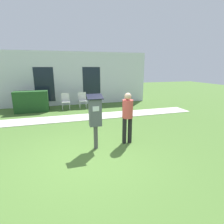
# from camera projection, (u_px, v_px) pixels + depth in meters

# --- Properties ---
(ground_plane) EXTENTS (40.00, 40.00, 0.00)m
(ground_plane) POSITION_uv_depth(u_px,v_px,m) (86.00, 157.00, 4.61)
(ground_plane) COLOR #476B2D
(sidewalk) EXTENTS (12.00, 1.10, 0.02)m
(sidewalk) POSITION_uv_depth(u_px,v_px,m) (74.00, 118.00, 8.13)
(sidewalk) COLOR beige
(sidewalk) RESTS_ON ground
(building_facade) EXTENTS (10.00, 0.26, 3.20)m
(building_facade) POSITION_uv_depth(u_px,v_px,m) (68.00, 79.00, 10.66)
(building_facade) COLOR silver
(building_facade) RESTS_ON ground
(parking_meter) EXTENTS (0.44, 0.31, 1.59)m
(parking_meter) POSITION_uv_depth(u_px,v_px,m) (95.00, 115.00, 4.88)
(parking_meter) COLOR #4C4C4C
(parking_meter) RESTS_ON ground
(person_standing) EXTENTS (0.32, 0.32, 1.58)m
(person_standing) POSITION_uv_depth(u_px,v_px,m) (128.00, 114.00, 5.28)
(person_standing) COLOR black
(person_standing) RESTS_ON ground
(outdoor_chair_left) EXTENTS (0.44, 0.44, 0.90)m
(outdoor_chair_left) POSITION_uv_depth(u_px,v_px,m) (66.00, 100.00, 9.72)
(outdoor_chair_left) COLOR silver
(outdoor_chair_left) RESTS_ON ground
(outdoor_chair_middle) EXTENTS (0.44, 0.44, 0.90)m
(outdoor_chair_middle) POSITION_uv_depth(u_px,v_px,m) (83.00, 99.00, 10.04)
(outdoor_chair_middle) COLOR silver
(outdoor_chair_middle) RESTS_ON ground
(hedge_row) EXTENTS (1.66, 0.60, 1.10)m
(hedge_row) POSITION_uv_depth(u_px,v_px,m) (32.00, 102.00, 9.14)
(hedge_row) COLOR #1E471E
(hedge_row) RESTS_ON ground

